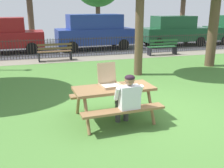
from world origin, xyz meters
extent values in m
cube|color=#4A7A34|center=(0.00, 1.95, -0.01)|extent=(28.00, 11.90, 0.02)
cube|color=gray|center=(0.00, 7.20, 0.00)|extent=(28.00, 1.40, 0.01)
cube|color=#38383D|center=(0.00, 11.32, -0.01)|extent=(28.00, 6.84, 0.01)
cube|color=olive|center=(-1.11, -0.25, 0.74)|extent=(1.84, 0.86, 0.06)
cube|color=olive|center=(-1.08, -0.85, 0.44)|extent=(1.81, 0.38, 0.05)
cube|color=olive|center=(-1.14, 0.35, 0.44)|extent=(1.81, 0.38, 0.05)
cylinder|color=olive|center=(-1.83, -0.70, 0.35)|extent=(0.09, 0.44, 0.74)
cylinder|color=olive|center=(-1.87, 0.13, 0.35)|extent=(0.09, 0.44, 0.74)
cylinder|color=olive|center=(-0.35, -0.62, 0.35)|extent=(0.09, 0.44, 0.74)
cylinder|color=olive|center=(-0.40, 0.20, 0.35)|extent=(0.09, 0.44, 0.74)
cube|color=tan|center=(-1.16, -0.17, 0.78)|extent=(0.51, 0.51, 0.01)
cube|color=silver|center=(-1.16, -0.17, 0.78)|extent=(0.47, 0.47, 0.00)
cube|color=tan|center=(-1.13, -0.39, 0.80)|extent=(0.45, 0.07, 0.04)
cube|color=tan|center=(-1.19, 0.04, 0.80)|extent=(0.45, 0.07, 0.04)
cube|color=tan|center=(-1.38, -0.20, 0.80)|extent=(0.07, 0.45, 0.04)
cube|color=tan|center=(-0.95, -0.14, 0.80)|extent=(0.07, 0.45, 0.04)
cube|color=tan|center=(-1.19, 0.06, 1.05)|extent=(0.46, 0.13, 0.45)
pyramid|color=#EBDC6C|center=(-0.76, -0.26, 0.78)|extent=(0.29, 0.24, 0.01)
cube|color=tan|center=(-0.64, -0.23, 0.78)|extent=(0.08, 0.19, 0.02)
cylinder|color=#3C3C3C|center=(-1.07, -0.43, 0.22)|extent=(0.12, 0.12, 0.44)
cylinder|color=#3C3C3C|center=(-1.06, -0.64, 0.47)|extent=(0.17, 0.43, 0.15)
cylinder|color=#3C3C3C|center=(-0.87, -0.42, 0.22)|extent=(0.12, 0.12, 0.44)
cylinder|color=#3C3C3C|center=(-0.86, -0.63, 0.47)|extent=(0.17, 0.43, 0.15)
cube|color=silver|center=(-0.95, -0.84, 0.70)|extent=(0.43, 0.24, 0.52)
cylinder|color=silver|center=(-1.21, -0.80, 0.80)|extent=(0.10, 0.21, 0.31)
cylinder|color=silver|center=(-0.69, -0.78, 0.80)|extent=(0.10, 0.21, 0.31)
sphere|color=#8C6647|center=(-0.95, -0.82, 1.08)|extent=(0.21, 0.21, 0.21)
ellipsoid|color=black|center=(-0.95, -0.83, 1.13)|extent=(0.21, 0.20, 0.12)
cylinder|color=#2D2823|center=(0.00, 7.90, 0.91)|extent=(21.58, 0.03, 0.03)
cylinder|color=#2D2823|center=(0.00, 7.90, 0.15)|extent=(21.58, 0.03, 0.03)
cylinder|color=#2D2823|center=(-4.41, 7.90, 0.49)|extent=(0.02, 0.02, 0.98)
cylinder|color=#2D2823|center=(-4.27, 7.90, 0.49)|extent=(0.02, 0.02, 0.98)
cylinder|color=#2D2823|center=(-4.13, 7.90, 0.49)|extent=(0.02, 0.02, 0.98)
cylinder|color=#2D2823|center=(-3.99, 7.90, 0.49)|extent=(0.02, 0.02, 0.98)
cylinder|color=#2D2823|center=(-3.85, 7.90, 0.49)|extent=(0.02, 0.02, 0.98)
cylinder|color=#2D2823|center=(-3.71, 7.90, 0.49)|extent=(0.02, 0.02, 0.98)
cylinder|color=#2D2823|center=(-3.57, 7.90, 0.49)|extent=(0.02, 0.02, 0.98)
cylinder|color=#2D2823|center=(-3.43, 7.90, 0.49)|extent=(0.02, 0.02, 0.98)
cylinder|color=#2D2823|center=(-3.29, 7.90, 0.49)|extent=(0.02, 0.02, 0.98)
cylinder|color=#2D2823|center=(-3.15, 7.90, 0.49)|extent=(0.02, 0.02, 0.98)
cylinder|color=#2D2823|center=(-3.01, 7.90, 0.49)|extent=(0.02, 0.02, 0.98)
cylinder|color=#2D2823|center=(-2.87, 7.90, 0.49)|extent=(0.02, 0.02, 0.98)
cylinder|color=#2D2823|center=(-2.73, 7.90, 0.49)|extent=(0.02, 0.02, 0.98)
cylinder|color=#2D2823|center=(-2.59, 7.90, 0.49)|extent=(0.02, 0.02, 0.98)
cylinder|color=#2D2823|center=(-2.45, 7.90, 0.49)|extent=(0.02, 0.02, 0.98)
cylinder|color=#2D2823|center=(-2.31, 7.90, 0.49)|extent=(0.02, 0.02, 0.98)
cylinder|color=#2D2823|center=(-2.17, 7.90, 0.49)|extent=(0.02, 0.02, 0.98)
cylinder|color=#2D2823|center=(-2.03, 7.90, 0.49)|extent=(0.02, 0.02, 0.98)
cylinder|color=#2D2823|center=(-1.89, 7.90, 0.49)|extent=(0.02, 0.02, 0.98)
cylinder|color=#2D2823|center=(-1.75, 7.90, 0.49)|extent=(0.02, 0.02, 0.98)
cylinder|color=#2D2823|center=(-1.61, 7.90, 0.49)|extent=(0.02, 0.02, 0.98)
cylinder|color=#2D2823|center=(-1.47, 7.90, 0.49)|extent=(0.02, 0.02, 0.98)
cylinder|color=#2D2823|center=(-1.33, 7.90, 0.49)|extent=(0.02, 0.02, 0.98)
cylinder|color=#2D2823|center=(-1.19, 7.90, 0.49)|extent=(0.02, 0.02, 0.98)
cylinder|color=#2D2823|center=(-1.05, 7.90, 0.49)|extent=(0.02, 0.02, 0.98)
cylinder|color=#2D2823|center=(-0.91, 7.90, 0.49)|extent=(0.02, 0.02, 0.98)
cylinder|color=#2D2823|center=(-0.77, 7.90, 0.49)|extent=(0.02, 0.02, 0.98)
cylinder|color=#2D2823|center=(-0.63, 7.90, 0.49)|extent=(0.02, 0.02, 0.98)
cylinder|color=#2D2823|center=(-0.49, 7.90, 0.49)|extent=(0.02, 0.02, 0.98)
cylinder|color=#2D2823|center=(-0.35, 7.90, 0.49)|extent=(0.02, 0.02, 0.98)
cylinder|color=#2D2823|center=(-0.21, 7.90, 0.49)|extent=(0.02, 0.02, 0.98)
cylinder|color=#2D2823|center=(-0.07, 7.90, 0.49)|extent=(0.02, 0.02, 0.98)
cylinder|color=#2D2823|center=(0.07, 7.90, 0.49)|extent=(0.02, 0.02, 0.98)
cylinder|color=#2D2823|center=(0.21, 7.90, 0.49)|extent=(0.02, 0.02, 0.98)
cylinder|color=#2D2823|center=(0.35, 7.90, 0.49)|extent=(0.02, 0.02, 0.98)
cylinder|color=#2D2823|center=(0.49, 7.90, 0.49)|extent=(0.02, 0.02, 0.98)
cylinder|color=#2D2823|center=(0.63, 7.90, 0.49)|extent=(0.02, 0.02, 0.98)
cylinder|color=#2D2823|center=(0.77, 7.90, 0.49)|extent=(0.02, 0.02, 0.98)
cylinder|color=#2D2823|center=(0.91, 7.90, 0.49)|extent=(0.02, 0.02, 0.98)
cylinder|color=#2D2823|center=(1.05, 7.90, 0.49)|extent=(0.02, 0.02, 0.98)
cylinder|color=#2D2823|center=(1.19, 7.90, 0.49)|extent=(0.02, 0.02, 0.98)
cylinder|color=#2D2823|center=(1.33, 7.90, 0.49)|extent=(0.02, 0.02, 0.98)
cylinder|color=#2D2823|center=(1.47, 7.90, 0.49)|extent=(0.02, 0.02, 0.98)
cylinder|color=#2D2823|center=(1.61, 7.90, 0.49)|extent=(0.02, 0.02, 0.98)
cylinder|color=#2D2823|center=(1.75, 7.90, 0.49)|extent=(0.02, 0.02, 0.98)
cylinder|color=#2D2823|center=(1.89, 7.90, 0.49)|extent=(0.02, 0.02, 0.98)
cylinder|color=#2D2823|center=(2.03, 7.90, 0.49)|extent=(0.02, 0.02, 0.98)
cylinder|color=#2D2823|center=(2.17, 7.90, 0.49)|extent=(0.02, 0.02, 0.98)
cylinder|color=#2D2823|center=(2.31, 7.90, 0.49)|extent=(0.02, 0.02, 0.98)
cylinder|color=#2D2823|center=(2.45, 7.90, 0.49)|extent=(0.02, 0.02, 0.98)
cylinder|color=#2D2823|center=(2.59, 7.90, 0.49)|extent=(0.02, 0.02, 0.98)
cylinder|color=#2D2823|center=(2.73, 7.90, 0.49)|extent=(0.02, 0.02, 0.98)
cylinder|color=#2D2823|center=(2.87, 7.90, 0.49)|extent=(0.02, 0.02, 0.98)
cylinder|color=#2D2823|center=(3.01, 7.90, 0.49)|extent=(0.02, 0.02, 0.98)
cylinder|color=#2D2823|center=(3.15, 7.90, 0.49)|extent=(0.02, 0.02, 0.98)
cylinder|color=#2D2823|center=(3.29, 7.90, 0.49)|extent=(0.02, 0.02, 0.98)
cylinder|color=#2D2823|center=(3.43, 7.90, 0.49)|extent=(0.02, 0.02, 0.98)
cylinder|color=#2D2823|center=(3.57, 7.90, 0.49)|extent=(0.02, 0.02, 0.98)
cylinder|color=#2D2823|center=(3.71, 7.90, 0.49)|extent=(0.02, 0.02, 0.98)
cylinder|color=#2D2823|center=(3.85, 7.90, 0.49)|extent=(0.02, 0.02, 0.98)
cylinder|color=#2D2823|center=(3.99, 7.90, 0.49)|extent=(0.02, 0.02, 0.98)
cylinder|color=#2D2823|center=(4.13, 7.90, 0.49)|extent=(0.02, 0.02, 0.98)
cylinder|color=#2D2823|center=(4.27, 7.90, 0.49)|extent=(0.02, 0.02, 0.98)
cylinder|color=#2D2823|center=(4.41, 7.90, 0.49)|extent=(0.02, 0.02, 0.98)
cylinder|color=#2D2823|center=(4.55, 7.90, 0.49)|extent=(0.02, 0.02, 0.98)
cylinder|color=#2D2823|center=(4.69, 7.90, 0.49)|extent=(0.02, 0.02, 0.98)
cylinder|color=#2D2823|center=(4.83, 7.90, 0.49)|extent=(0.02, 0.02, 0.98)
cylinder|color=#2D2823|center=(4.97, 7.90, 0.49)|extent=(0.02, 0.02, 0.98)
cylinder|color=#2D2823|center=(5.11, 7.90, 0.49)|extent=(0.02, 0.02, 0.98)
cylinder|color=#2D2823|center=(5.25, 7.90, 0.49)|extent=(0.02, 0.02, 0.98)
cylinder|color=#2D2823|center=(5.39, 7.90, 0.49)|extent=(0.02, 0.02, 0.98)
cylinder|color=#2D2823|center=(5.53, 7.90, 0.49)|extent=(0.02, 0.02, 0.98)
cylinder|color=#2D2823|center=(5.67, 7.90, 0.49)|extent=(0.02, 0.02, 0.98)
cylinder|color=#2D2823|center=(5.81, 7.90, 0.49)|extent=(0.02, 0.02, 0.98)
cylinder|color=#2D2823|center=(5.96, 7.90, 0.49)|extent=(0.02, 0.02, 0.98)
cylinder|color=#2D2823|center=(6.10, 7.90, 0.49)|extent=(0.02, 0.02, 0.98)
cylinder|color=#2D2823|center=(6.24, 7.90, 0.49)|extent=(0.02, 0.02, 0.98)
cylinder|color=#2D2823|center=(6.38, 7.90, 0.49)|extent=(0.02, 0.02, 0.98)
cylinder|color=#2D2823|center=(6.52, 7.90, 0.49)|extent=(0.02, 0.02, 0.98)
cylinder|color=#2D2823|center=(6.66, 7.90, 0.49)|extent=(0.02, 0.02, 0.98)
cylinder|color=#2D2823|center=(6.80, 7.90, 0.49)|extent=(0.02, 0.02, 0.98)
cylinder|color=#2D2823|center=(6.94, 7.90, 0.49)|extent=(0.02, 0.02, 0.98)
cylinder|color=#2D2823|center=(7.08, 7.90, 0.49)|extent=(0.02, 0.02, 0.98)
cylinder|color=#2D2823|center=(7.22, 7.90, 0.49)|extent=(0.02, 0.02, 0.98)
cylinder|color=#2D2823|center=(7.36, 7.90, 0.49)|extent=(0.02, 0.02, 0.98)
cylinder|color=#2D2823|center=(7.50, 7.90, 0.49)|extent=(0.02, 0.02, 0.98)
cylinder|color=#2D2823|center=(7.64, 7.90, 0.49)|extent=(0.02, 0.02, 0.98)
cylinder|color=#2D2823|center=(7.78, 7.90, 0.49)|extent=(0.02, 0.02, 0.98)
cylinder|color=#2D2823|center=(7.92, 7.90, 0.49)|extent=(0.02, 0.02, 0.98)
cylinder|color=#2D2823|center=(8.06, 7.90, 0.49)|extent=(0.02, 0.02, 0.98)
cylinder|color=#2D2823|center=(8.20, 7.90, 0.49)|extent=(0.02, 0.02, 0.98)
cylinder|color=#2D2823|center=(8.34, 7.90, 0.49)|extent=(0.02, 0.02, 0.98)
cube|color=brown|center=(-1.90, 7.27, 0.44)|extent=(1.60, 0.19, 0.04)
cube|color=brown|center=(-1.90, 7.13, 0.44)|extent=(1.60, 0.19, 0.04)
cube|color=brown|center=(-1.89, 6.99, 0.44)|extent=(1.60, 0.19, 0.04)
cube|color=brown|center=(-1.88, 6.93, 0.62)|extent=(1.60, 0.15, 0.11)
cube|color=brown|center=(-1.88, 6.93, 0.80)|extent=(1.60, 0.15, 0.11)
cube|color=black|center=(-1.13, 7.13, 0.22)|extent=(0.08, 0.44, 0.44)
cube|color=black|center=(-2.65, 7.04, 0.22)|extent=(0.08, 0.44, 0.44)
cube|color=#285F33|center=(3.80, 7.27, 0.44)|extent=(1.60, 0.10, 0.04)
cube|color=#285F33|center=(3.80, 7.13, 0.44)|extent=(1.60, 0.10, 0.04)
cube|color=#285F33|center=(3.80, 6.99, 0.44)|extent=(1.60, 0.10, 0.04)
cube|color=#285F33|center=(3.80, 6.93, 0.62)|extent=(1.60, 0.06, 0.11)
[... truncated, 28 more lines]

